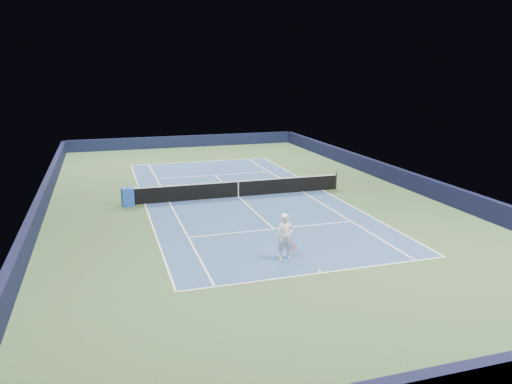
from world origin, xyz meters
name	(u,v)px	position (x,y,z in m)	size (l,w,h in m)	color
ground	(238,197)	(0.00, 0.00, 0.00)	(40.00, 40.00, 0.00)	#334E2A
wall_far	(184,142)	(0.00, 19.82, 0.55)	(22.00, 0.35, 1.10)	black
wall_right	(397,176)	(10.82, 0.00, 0.55)	(0.35, 40.00, 1.10)	black
wall_left	(42,202)	(-10.82, 0.00, 0.55)	(0.35, 40.00, 1.10)	black
court_surface	(238,197)	(0.00, 0.00, 0.00)	(10.97, 23.77, 0.01)	navy
baseline_far	(200,162)	(0.00, 11.88, 0.01)	(10.97, 0.08, 0.00)	white
baseline_near	(322,273)	(0.00, -11.88, 0.01)	(10.97, 0.08, 0.00)	white
sideline_doubles_right	(322,190)	(5.49, 0.00, 0.01)	(0.08, 23.77, 0.00)	white
sideline_doubles_left	(145,204)	(-5.49, 0.00, 0.01)	(0.08, 23.77, 0.00)	white
sideline_singles_right	(302,192)	(4.12, 0.00, 0.01)	(0.08, 23.77, 0.00)	white
sideline_singles_left	(169,202)	(-4.12, 0.00, 0.01)	(0.08, 23.77, 0.00)	white
service_line_far	(215,175)	(0.00, 6.40, 0.01)	(8.23, 0.08, 0.00)	white
service_line_near	(274,229)	(0.00, -6.40, 0.01)	(8.23, 0.08, 0.00)	white
center_service_line	(238,197)	(0.00, 0.00, 0.01)	(0.08, 12.80, 0.00)	white
center_mark_far	(200,162)	(0.00, 11.73, 0.01)	(0.08, 0.30, 0.00)	white
center_mark_near	(320,271)	(0.00, -11.73, 0.01)	(0.08, 0.30, 0.00)	white
tennis_net	(238,189)	(0.00, 0.00, 0.50)	(12.90, 0.10, 1.07)	black
sponsor_cube	(128,197)	(-6.40, -0.10, 0.52)	(0.70, 0.65, 1.03)	blue
tennis_player	(285,237)	(-0.82, -10.13, 0.94)	(0.84, 1.28, 2.13)	white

